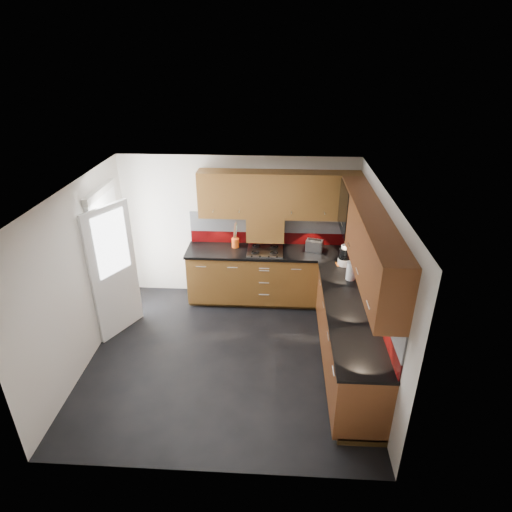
# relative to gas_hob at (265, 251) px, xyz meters

# --- Properties ---
(room) EXTENTS (4.00, 3.80, 2.64)m
(room) POSITION_rel_gas_hob_xyz_m (-0.45, -1.47, 0.54)
(room) COLOR black
(base_cabinets) EXTENTS (2.70, 3.20, 0.95)m
(base_cabinets) POSITION_rel_gas_hob_xyz_m (0.62, -0.75, -0.52)
(base_cabinets) COLOR brown
(base_cabinets) RESTS_ON room
(countertop) EXTENTS (2.72, 3.22, 0.04)m
(countertop) POSITION_rel_gas_hob_xyz_m (0.60, -0.77, -0.03)
(countertop) COLOR black
(countertop) RESTS_ON base_cabinets
(backsplash) EXTENTS (2.70, 3.20, 0.54)m
(backsplash) POSITION_rel_gas_hob_xyz_m (0.83, -0.54, 0.26)
(backsplash) COLOR maroon
(backsplash) RESTS_ON countertop
(upper_cabinets) EXTENTS (2.50, 3.20, 0.72)m
(upper_cabinets) POSITION_rel_gas_hob_xyz_m (0.78, -0.69, 0.88)
(upper_cabinets) COLOR brown
(upper_cabinets) RESTS_ON room
(extractor_hood) EXTENTS (0.60, 0.33, 0.40)m
(extractor_hood) POSITION_rel_gas_hob_xyz_m (0.00, 0.17, 0.33)
(extractor_hood) COLOR brown
(extractor_hood) RESTS_ON room
(glass_cabinet) EXTENTS (0.32, 0.80, 0.66)m
(glass_cabinet) POSITION_rel_gas_hob_xyz_m (1.26, -0.40, 0.91)
(glass_cabinet) COLOR black
(glass_cabinet) RESTS_ON room
(back_door) EXTENTS (0.42, 1.19, 2.04)m
(back_door) POSITION_rel_gas_hob_xyz_m (-2.23, -0.72, 0.08)
(back_door) COLOR white
(back_door) RESTS_ON room
(gas_hob) EXTENTS (0.57, 0.50, 0.04)m
(gas_hob) POSITION_rel_gas_hob_xyz_m (0.00, 0.00, 0.00)
(gas_hob) COLOR silver
(gas_hob) RESTS_ON countertop
(utensil_pot) EXTENTS (0.12, 0.12, 0.44)m
(utensil_pot) POSITION_rel_gas_hob_xyz_m (-0.49, 0.14, 0.08)
(utensil_pot) COLOR #EC5616
(utensil_pot) RESTS_ON countertop
(toaster) EXTENTS (0.30, 0.22, 0.19)m
(toaster) POSITION_rel_gas_hob_xyz_m (0.79, 0.07, 0.08)
(toaster) COLOR silver
(toaster) RESTS_ON countertop
(food_processor) EXTENTS (0.19, 0.19, 0.32)m
(food_processor) POSITION_rel_gas_hob_xyz_m (1.21, -0.39, 0.13)
(food_processor) COLOR white
(food_processor) RESTS_ON countertop
(paper_towel) EXTENTS (0.13, 0.13, 0.27)m
(paper_towel) POSITION_rel_gas_hob_xyz_m (1.24, -0.83, 0.12)
(paper_towel) COLOR white
(paper_towel) RESTS_ON countertop
(orange_cloth) EXTENTS (0.15, 0.13, 0.01)m
(orange_cloth) POSITION_rel_gas_hob_xyz_m (1.16, -0.39, -0.01)
(orange_cloth) COLOR orange
(orange_cloth) RESTS_ON countertop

